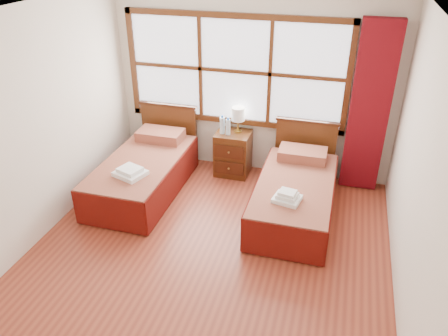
# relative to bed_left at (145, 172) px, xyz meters

# --- Properties ---
(floor) EXTENTS (4.50, 4.50, 0.00)m
(floor) POSITION_rel_bed_left_xyz_m (1.26, -1.20, -0.29)
(floor) COLOR brown
(floor) RESTS_ON ground
(ceiling) EXTENTS (4.50, 4.50, 0.00)m
(ceiling) POSITION_rel_bed_left_xyz_m (1.26, -1.20, 2.31)
(ceiling) COLOR white
(ceiling) RESTS_ON wall_back
(wall_back) EXTENTS (4.00, 0.00, 4.00)m
(wall_back) POSITION_rel_bed_left_xyz_m (1.26, 1.05, 1.01)
(wall_back) COLOR silver
(wall_back) RESTS_ON floor
(wall_left) EXTENTS (0.00, 4.50, 4.50)m
(wall_left) POSITION_rel_bed_left_xyz_m (-0.74, -1.20, 1.01)
(wall_left) COLOR silver
(wall_left) RESTS_ON floor
(wall_right) EXTENTS (0.00, 4.50, 4.50)m
(wall_right) POSITION_rel_bed_left_xyz_m (3.26, -1.20, 1.01)
(wall_right) COLOR silver
(wall_right) RESTS_ON floor
(window) EXTENTS (3.16, 0.06, 1.56)m
(window) POSITION_rel_bed_left_xyz_m (1.01, 1.01, 1.21)
(window) COLOR white
(window) RESTS_ON wall_back
(curtain) EXTENTS (0.50, 0.16, 2.30)m
(curtain) POSITION_rel_bed_left_xyz_m (2.86, 0.91, 0.88)
(curtain) COLOR maroon
(curtain) RESTS_ON wall_back
(bed_left) EXTENTS (0.97, 1.99, 0.94)m
(bed_left) POSITION_rel_bed_left_xyz_m (0.00, 0.00, 0.00)
(bed_left) COLOR #3D1B0C
(bed_left) RESTS_ON floor
(bed_right) EXTENTS (0.95, 1.97, 0.91)m
(bed_right) POSITION_rel_bed_left_xyz_m (2.08, 0.00, -0.01)
(bed_right) COLOR #3D1B0C
(bed_right) RESTS_ON floor
(nightstand) EXTENTS (0.49, 0.48, 0.65)m
(nightstand) POSITION_rel_bed_left_xyz_m (1.05, 0.80, 0.04)
(nightstand) COLOR #4E2711
(nightstand) RESTS_ON floor
(towels_left) EXTENTS (0.44, 0.41, 0.11)m
(towels_left) POSITION_rel_bed_left_xyz_m (0.05, -0.48, 0.26)
(towels_left) COLOR white
(towels_left) RESTS_ON bed_left
(towels_right) EXTENTS (0.35, 0.32, 0.13)m
(towels_right) POSITION_rel_bed_left_xyz_m (2.04, -0.50, 0.25)
(towels_right) COLOR white
(towels_right) RESTS_ON bed_right
(lamp) EXTENTS (0.19, 0.19, 0.37)m
(lamp) POSITION_rel_bed_left_xyz_m (1.11, 0.86, 0.63)
(lamp) COLOR #B49339
(lamp) RESTS_ON nightstand
(bottle_near) EXTENTS (0.07, 0.07, 0.28)m
(bottle_near) POSITION_rel_bed_left_xyz_m (0.91, 0.75, 0.49)
(bottle_near) COLOR #BDE1F3
(bottle_near) RESTS_ON nightstand
(bottle_far) EXTENTS (0.07, 0.07, 0.26)m
(bottle_far) POSITION_rel_bed_left_xyz_m (0.99, 0.73, 0.48)
(bottle_far) COLOR #BDE1F3
(bottle_far) RESTS_ON nightstand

